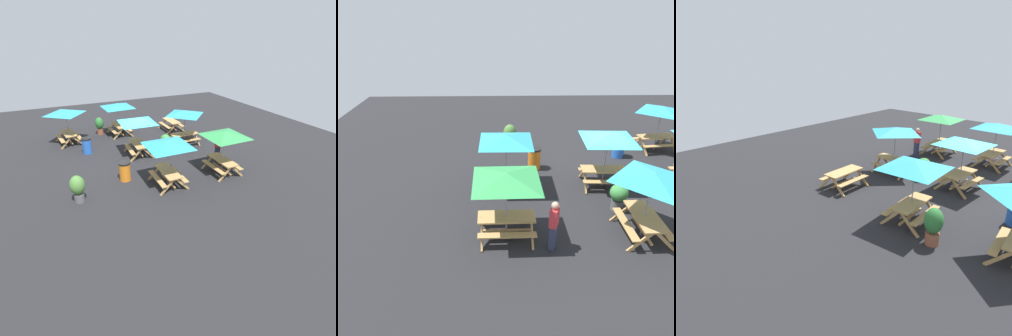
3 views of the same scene
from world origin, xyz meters
The scene contains 11 objects.
ground_plane centered at (0.00, 0.00, 0.00)m, with size 29.35×29.35×0.00m, color #232326.
picnic_table_0 centered at (-0.01, 0.17, 1.99)m, with size 2.83×2.83×2.34m.
picnic_table_2 centered at (3.96, 0.28, 1.99)m, with size 2.83×2.83×2.34m.
picnic_table_4 centered at (-3.73, -3.43, 1.99)m, with size 2.23×2.23×2.34m.
picnic_table_5 centered at (4.02, 3.39, 1.99)m, with size 2.83×2.83×2.34m.
picnic_table_6 centered at (-0.34, 3.44, 1.99)m, with size 2.03×2.03×2.34m.
trash_bin_blue centered at (-1.58, -2.63, 0.49)m, with size 0.59×0.59×0.98m.
trash_bin_orange centered at (2.64, -1.48, 0.49)m, with size 0.59×0.59×0.98m.
potted_plant_0 centered at (-0.04, 1.95, 0.59)m, with size 0.65×0.65×1.02m.
potted_plant_1 centered at (3.66, -3.85, 0.72)m, with size 0.65×0.65×1.27m.
person_standing centered at (2.63, 4.02, 0.89)m, with size 0.35×0.42×1.67m.
Camera 2 is at (4.23, 11.86, 6.71)m, focal length 35.00 mm.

